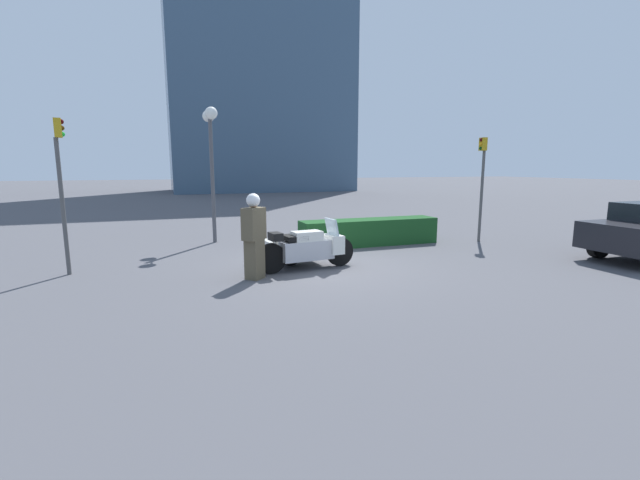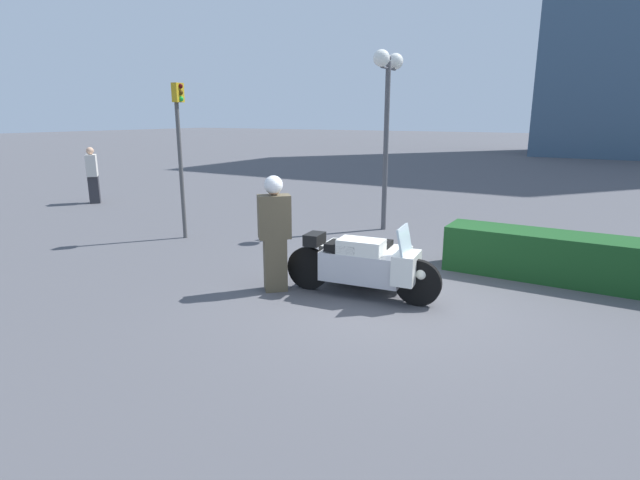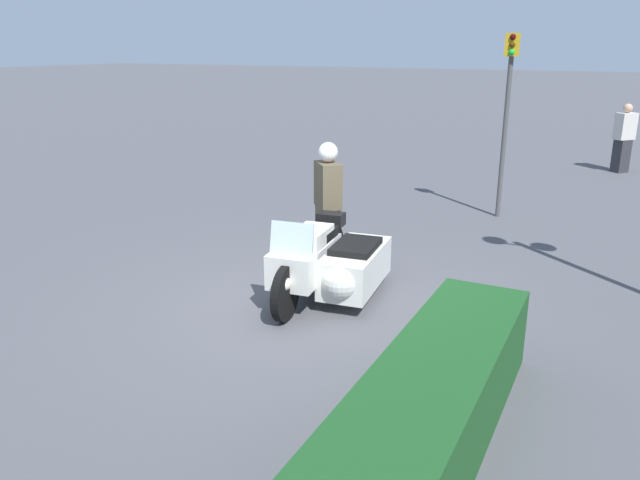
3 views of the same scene
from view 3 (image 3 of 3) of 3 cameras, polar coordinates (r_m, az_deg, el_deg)
ground_plane at (r=8.06m, az=-1.84°, el=-6.02°), size 160.00×160.00×0.00m
police_motorcycle at (r=8.13m, az=1.14°, el=-2.20°), size 2.47×1.24×1.17m
officer_rider at (r=9.42m, az=0.73°, el=3.71°), size 0.57×0.56×1.84m
hedge_bush_curbside at (r=5.08m, az=9.18°, el=-16.43°), size 4.36×0.86×0.80m
traffic_light_far at (r=12.27m, az=16.77°, el=12.20°), size 0.22×0.28×3.40m
pedestrian_bystander at (r=18.15m, az=26.01°, el=8.36°), size 0.58×0.56×1.77m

